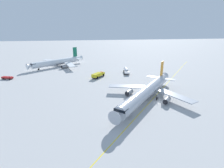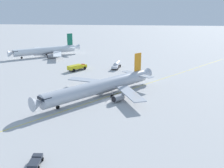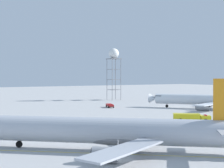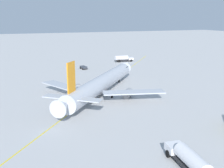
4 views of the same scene
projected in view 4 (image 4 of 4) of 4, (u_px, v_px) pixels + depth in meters
ground_plane at (83, 94)px, 73.82m from camera, size 600.00×600.00×0.00m
airliner_main at (101, 84)px, 71.70m from camera, size 33.53×37.28×11.55m
baggage_truck_truck at (84, 67)px, 108.81m from camera, size 2.34×4.12×1.22m
fuel_tanker_truck at (188, 158)px, 36.88m from camera, size 3.74×9.26×2.87m
fuel_tanker_truck_extra at (123, 58)px, 126.80m from camera, size 8.88×3.40×2.87m
taxiway_centreline at (90, 98)px, 69.92m from camera, size 104.66×127.25×0.01m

